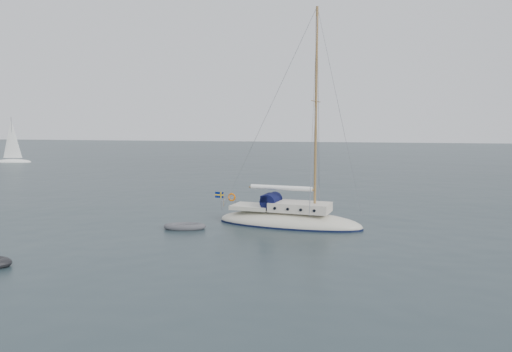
# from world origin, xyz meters

# --- Properties ---
(ground) EXTENTS (300.00, 300.00, 0.00)m
(ground) POSITION_xyz_m (0.00, 0.00, 0.00)
(ground) COLOR black
(ground) RESTS_ON ground
(sailboat) EXTENTS (10.51, 3.15, 14.97)m
(sailboat) POSITION_xyz_m (2.77, 2.36, 1.13)
(sailboat) COLOR beige
(sailboat) RESTS_ON ground
(dinghy) EXTENTS (2.77, 1.25, 0.40)m
(dinghy) POSITION_xyz_m (-3.73, -0.26, 0.17)
(dinghy) COLOR #4A4A4F
(dinghy) RESTS_ON ground
(distant_yacht_a) EXTENTS (6.35, 3.39, 8.41)m
(distant_yacht_a) POSITION_xyz_m (-52.53, 45.65, 3.60)
(distant_yacht_a) COLOR white
(distant_yacht_a) RESTS_ON ground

